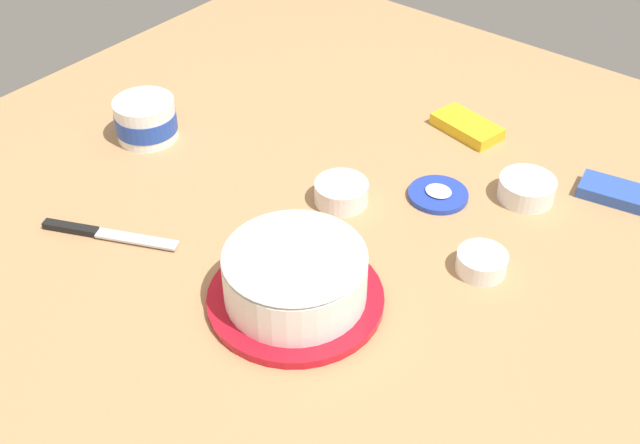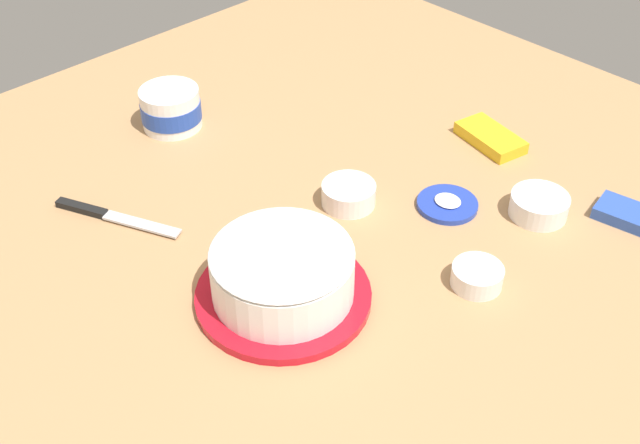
{
  "view_description": "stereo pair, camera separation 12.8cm",
  "coord_description": "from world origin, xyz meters",
  "views": [
    {
      "loc": [
        0.65,
        -0.85,
        0.84
      ],
      "look_at": [
        0.03,
        -0.07,
        0.04
      ],
      "focal_mm": 44.57,
      "sensor_mm": 36.0,
      "label": 1
    },
    {
      "loc": [
        0.75,
        -0.76,
        0.84
      ],
      "look_at": [
        0.03,
        -0.07,
        0.04
      ],
      "focal_mm": 44.57,
      "sensor_mm": 36.0,
      "label": 2
    }
  ],
  "objects": [
    {
      "name": "ground_plane",
      "position": [
        0.0,
        0.0,
        0.0
      ],
      "size": [
        1.54,
        1.54,
        0.0
      ],
      "primitive_type": "plane",
      "color": "tan"
    },
    {
      "name": "frosted_cake",
      "position": [
        0.1,
        -0.21,
        0.05
      ],
      "size": [
        0.26,
        0.26,
        0.1
      ],
      "color": "red",
      "rests_on": "ground_plane"
    },
    {
      "name": "frosting_tub",
      "position": [
        -0.42,
        -0.04,
        0.04
      ],
      "size": [
        0.12,
        0.12,
        0.08
      ],
      "color": "white",
      "rests_on": "ground_plane"
    },
    {
      "name": "frosting_tub_lid",
      "position": [
        0.12,
        0.14,
        0.01
      ],
      "size": [
        0.11,
        0.11,
        0.02
      ],
      "color": "#233DAD",
      "rests_on": "ground_plane"
    },
    {
      "name": "spreading_knife",
      "position": [
        -0.26,
        -0.3,
        0.01
      ],
      "size": [
        0.22,
        0.12,
        0.01
      ],
      "color": "silver",
      "rests_on": "ground_plane"
    },
    {
      "name": "sprinkle_bowl_rainbow",
      "position": [
        0.0,
        0.03,
        0.02
      ],
      "size": [
        0.09,
        0.09,
        0.04
      ],
      "color": "white",
      "rests_on": "ground_plane"
    },
    {
      "name": "sprinkle_bowl_pink",
      "position": [
        0.28,
        0.02,
        0.02
      ],
      "size": [
        0.08,
        0.08,
        0.03
      ],
      "color": "white",
      "rests_on": "ground_plane"
    },
    {
      "name": "sprinkle_bowl_yellow",
      "position": [
        0.24,
        0.24,
        0.02
      ],
      "size": [
        0.1,
        0.1,
        0.04
      ],
      "color": "white",
      "rests_on": "ground_plane"
    },
    {
      "name": "candy_box_lower",
      "position": [
        0.06,
        0.36,
        0.01
      ],
      "size": [
        0.15,
        0.1,
        0.02
      ],
      "primitive_type": "cube",
      "rotation": [
        0.0,
        0.0,
        -0.21
      ],
      "color": "yellow",
      "rests_on": "ground_plane"
    }
  ]
}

